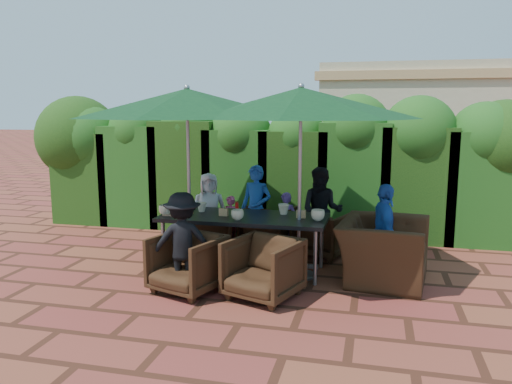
% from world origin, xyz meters
% --- Properties ---
extents(ground, '(80.00, 80.00, 0.00)m').
position_xyz_m(ground, '(0.00, 0.00, 0.00)').
color(ground, brown).
rests_on(ground, ground).
extents(dining_table, '(2.20, 0.90, 0.75)m').
position_xyz_m(dining_table, '(0.16, 0.01, 0.67)').
color(dining_table, black).
rests_on(dining_table, ground).
extents(umbrella_left, '(2.98, 2.98, 2.46)m').
position_xyz_m(umbrella_left, '(-0.59, -0.01, 2.21)').
color(umbrella_left, gray).
rests_on(umbrella_left, ground).
extents(umbrella_right, '(2.90, 2.90, 2.46)m').
position_xyz_m(umbrella_right, '(0.92, -0.05, 2.21)').
color(umbrella_right, gray).
rests_on(umbrella_right, ground).
extents(chair_far_left, '(0.86, 0.83, 0.70)m').
position_xyz_m(chair_far_left, '(-0.64, 0.90, 0.35)').
color(chair_far_left, black).
rests_on(chair_far_left, ground).
extents(chair_far_mid, '(0.88, 0.84, 0.76)m').
position_xyz_m(chair_far_mid, '(0.28, 1.08, 0.38)').
color(chair_far_mid, black).
rests_on(chair_far_mid, ground).
extents(chair_far_right, '(0.89, 0.86, 0.73)m').
position_xyz_m(chair_far_right, '(1.11, 0.95, 0.36)').
color(chair_far_right, black).
rests_on(chair_far_right, ground).
extents(chair_near_left, '(0.92, 0.89, 0.76)m').
position_xyz_m(chair_near_left, '(-0.28, -0.91, 0.38)').
color(chair_near_left, black).
rests_on(chair_near_left, ground).
extents(chair_near_right, '(0.93, 0.90, 0.76)m').
position_xyz_m(chair_near_right, '(0.64, -0.90, 0.38)').
color(chair_near_right, black).
rests_on(chair_near_right, ground).
extents(chair_end_right, '(0.92, 1.28, 1.03)m').
position_xyz_m(chair_end_right, '(1.97, 0.04, 0.52)').
color(chair_end_right, black).
rests_on(chair_end_right, ground).
extents(adult_far_left, '(0.66, 0.54, 1.17)m').
position_xyz_m(adult_far_left, '(-0.67, 1.03, 0.58)').
color(adult_far_left, silver).
rests_on(adult_far_left, ground).
extents(adult_far_mid, '(0.55, 0.48, 1.32)m').
position_xyz_m(adult_far_mid, '(0.12, 0.89, 0.66)').
color(adult_far_mid, '#2054AF').
rests_on(adult_far_mid, ground).
extents(adult_far_right, '(0.64, 0.40, 1.30)m').
position_xyz_m(adult_far_right, '(1.09, 1.02, 0.65)').
color(adult_far_right, black).
rests_on(adult_far_right, ground).
extents(adult_near_left, '(0.83, 0.60, 1.18)m').
position_xyz_m(adult_near_left, '(-0.36, -0.86, 0.59)').
color(adult_near_left, black).
rests_on(adult_near_left, ground).
extents(adult_end_right, '(0.47, 0.77, 1.23)m').
position_xyz_m(adult_end_right, '(1.98, 0.09, 0.61)').
color(adult_end_right, '#2054AF').
rests_on(adult_end_right, ground).
extents(child_left, '(0.35, 0.32, 0.81)m').
position_xyz_m(child_left, '(-0.34, 1.08, 0.41)').
color(child_left, '#F0548F').
rests_on(child_left, ground).
extents(child_right, '(0.39, 0.35, 0.91)m').
position_xyz_m(child_right, '(0.55, 1.02, 0.45)').
color(child_right, '#71479B').
rests_on(child_right, ground).
extents(pedestrian_a, '(1.56, 1.17, 1.59)m').
position_xyz_m(pedestrian_a, '(1.69, 4.23, 0.80)').
color(pedestrian_a, '#227F23').
rests_on(pedestrian_a, ground).
extents(pedestrian_b, '(0.88, 0.64, 1.67)m').
position_xyz_m(pedestrian_b, '(2.76, 4.51, 0.83)').
color(pedestrian_b, '#F0548F').
rests_on(pedestrian_b, ground).
extents(pedestrian_c, '(1.06, 0.64, 1.54)m').
position_xyz_m(pedestrian_c, '(3.33, 4.42, 0.77)').
color(pedestrian_c, gray).
rests_on(pedestrian_c, ground).
extents(cup_a, '(0.17, 0.17, 0.14)m').
position_xyz_m(cup_a, '(-0.87, -0.19, 0.82)').
color(cup_a, beige).
rests_on(cup_a, dining_table).
extents(cup_b, '(0.14, 0.14, 0.13)m').
position_xyz_m(cup_b, '(-0.46, 0.12, 0.81)').
color(cup_b, beige).
rests_on(cup_b, dining_table).
extents(cup_c, '(0.17, 0.17, 0.13)m').
position_xyz_m(cup_c, '(0.15, -0.24, 0.82)').
color(cup_c, beige).
rests_on(cup_c, dining_table).
extents(cup_d, '(0.15, 0.15, 0.14)m').
position_xyz_m(cup_d, '(0.66, 0.22, 0.82)').
color(cup_d, beige).
rests_on(cup_d, dining_table).
extents(cup_e, '(0.18, 0.18, 0.14)m').
position_xyz_m(cup_e, '(1.15, -0.04, 0.82)').
color(cup_e, beige).
rests_on(cup_e, dining_table).
extents(ketchup_bottle, '(0.04, 0.04, 0.17)m').
position_xyz_m(ketchup_bottle, '(0.07, 0.02, 0.83)').
color(ketchup_bottle, '#B20C0A').
rests_on(ketchup_bottle, dining_table).
extents(sauce_bottle, '(0.04, 0.04, 0.17)m').
position_xyz_m(sauce_bottle, '(0.04, 0.11, 0.83)').
color(sauce_bottle, '#4C230C').
rests_on(sauce_bottle, dining_table).
extents(serving_tray, '(0.35, 0.25, 0.02)m').
position_xyz_m(serving_tray, '(-0.71, -0.13, 0.76)').
color(serving_tray, '#9E6E4C').
rests_on(serving_tray, dining_table).
extents(number_block_left, '(0.12, 0.06, 0.10)m').
position_xyz_m(number_block_left, '(-0.09, -0.06, 0.80)').
color(number_block_left, tan).
rests_on(number_block_left, dining_table).
extents(number_block_right, '(0.12, 0.06, 0.10)m').
position_xyz_m(number_block_right, '(0.92, 0.06, 0.80)').
color(number_block_right, tan).
rests_on(number_block_right, dining_table).
extents(hedge_wall, '(9.10, 1.60, 2.40)m').
position_xyz_m(hedge_wall, '(-0.12, 2.32, 1.32)').
color(hedge_wall, '#13340E').
rests_on(hedge_wall, ground).
extents(building, '(6.20, 3.08, 3.20)m').
position_xyz_m(building, '(3.50, 6.99, 1.61)').
color(building, beige).
rests_on(building, ground).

